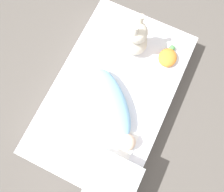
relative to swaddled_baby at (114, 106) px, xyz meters
name	(u,v)px	position (x,y,z in m)	size (l,w,h in m)	color
ground_plane	(112,97)	(0.10, 0.06, -0.24)	(12.00, 12.00, 0.00)	#514C47
bed_mattress	(112,95)	(0.10, 0.06, -0.15)	(1.28, 0.79, 0.18)	white
burp_cloth	(121,145)	(-0.20, -0.15, -0.05)	(0.22, 0.16, 0.02)	white
swaddled_baby	(114,106)	(0.00, 0.00, 0.00)	(0.47, 0.49, 0.12)	#7FB7E5
pillow	(112,183)	(-0.43, -0.19, 0.00)	(0.32, 0.28, 0.12)	white
bunny_plush	(135,39)	(0.46, 0.06, 0.08)	(0.17, 0.17, 0.34)	beige
turtle_plush	(168,57)	(0.49, -0.19, -0.03)	(0.18, 0.13, 0.07)	orange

